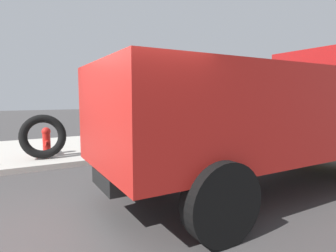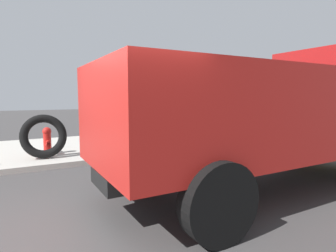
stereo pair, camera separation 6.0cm
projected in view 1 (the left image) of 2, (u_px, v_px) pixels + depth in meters
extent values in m
plane|color=#423F3F|center=(91.00, 237.00, 3.74)|extent=(80.00, 80.00, 0.00)
cube|color=#BCB7AD|center=(42.00, 151.00, 9.36)|extent=(36.00, 5.00, 0.15)
cylinder|color=red|center=(47.00, 144.00, 8.40)|extent=(0.22, 0.22, 0.63)
sphere|color=red|center=(46.00, 132.00, 8.36)|extent=(0.26, 0.26, 0.26)
cylinder|color=red|center=(47.00, 142.00, 8.21)|extent=(0.10, 0.18, 0.10)
cylinder|color=red|center=(46.00, 141.00, 8.56)|extent=(0.10, 0.18, 0.10)
cylinder|color=red|center=(47.00, 145.00, 8.22)|extent=(0.12, 0.18, 0.12)
torus|color=black|center=(43.00, 136.00, 7.80)|extent=(1.28, 0.55, 1.26)
cube|color=red|center=(228.00, 113.00, 5.09)|extent=(4.81, 2.52, 1.60)
cube|color=black|center=(267.00, 156.00, 5.73)|extent=(7.00, 0.92, 0.24)
cylinder|color=black|center=(288.00, 144.00, 7.95)|extent=(1.10, 0.30, 1.10)
cylinder|color=black|center=(141.00, 162.00, 5.69)|extent=(1.10, 0.30, 1.10)
cylinder|color=black|center=(222.00, 203.00, 3.53)|extent=(1.10, 0.30, 1.10)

